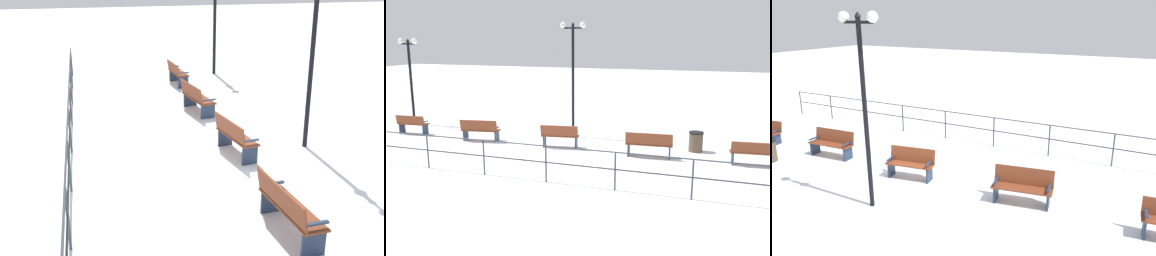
{
  "view_description": "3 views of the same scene",
  "coord_description": "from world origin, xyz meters",
  "views": [
    {
      "loc": [
        -3.42,
        -10.08,
        4.45
      ],
      "look_at": [
        -1.2,
        -0.7,
        1.03
      ],
      "focal_mm": 44.05,
      "sensor_mm": 36.0,
      "label": 1
    },
    {
      "loc": [
        -14.9,
        -5.86,
        4.33
      ],
      "look_at": [
        -1.77,
        -1.37,
        1.27
      ],
      "focal_mm": 39.17,
      "sensor_mm": 36.0,
      "label": 2
    },
    {
      "loc": [
        8.61,
        6.38,
        4.79
      ],
      "look_at": [
        -1.86,
        0.83,
        1.22
      ],
      "focal_mm": 34.93,
      "sensor_mm": 36.0,
      "label": 3
    }
  ],
  "objects": [
    {
      "name": "bench_second",
      "position": [
        -0.21,
        -3.56,
        0.5
      ],
      "size": [
        0.64,
        1.71,
        0.94
      ],
      "rotation": [
        0.0,
        0.0,
        0.07
      ],
      "color": "brown",
      "rests_on": "ground"
    },
    {
      "name": "lamppost_middle",
      "position": [
        1.94,
        0.12,
        3.34
      ],
      "size": [
        0.26,
        1.12,
        4.9
      ],
      "color": "black",
      "rests_on": "ground"
    },
    {
      "name": "ground_plane",
      "position": [
        0.0,
        0.0,
        0.0
      ],
      "size": [
        80.0,
        80.0,
        0.0
      ],
      "primitive_type": "plane",
      "color": "white",
      "rests_on": "ground"
    },
    {
      "name": "waterfront_railing",
      "position": [
        -3.84,
        0.0,
        0.78
      ],
      "size": [
        0.05,
        19.22,
        1.15
      ],
      "color": "#383D42",
      "rests_on": "ground"
    },
    {
      "name": "bench_fourth",
      "position": [
        -0.07,
        3.54,
        0.48
      ],
      "size": [
        0.8,
        1.66,
        0.93
      ],
      "rotation": [
        0.0,
        0.0,
        0.16
      ],
      "color": "brown",
      "rests_on": "ground"
    },
    {
      "name": "bench_third",
      "position": [
        0.01,
        -0.01,
        0.49
      ],
      "size": [
        0.72,
        1.54,
        0.93
      ],
      "rotation": [
        0.0,
        0.0,
        0.16
      ],
      "color": "brown",
      "rests_on": "ground"
    }
  ]
}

